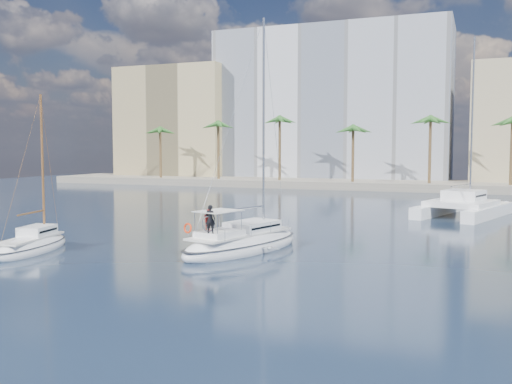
% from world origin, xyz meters
% --- Properties ---
extents(ground, '(160.00, 160.00, 0.00)m').
position_xyz_m(ground, '(0.00, 0.00, 0.00)').
color(ground, black).
rests_on(ground, ground).
extents(quay, '(120.00, 14.00, 1.20)m').
position_xyz_m(quay, '(0.00, 61.00, 0.60)').
color(quay, gray).
rests_on(quay, ground).
extents(building_modern, '(42.00, 16.00, 28.00)m').
position_xyz_m(building_modern, '(-12.00, 73.00, 14.00)').
color(building_modern, silver).
rests_on(building_modern, ground).
extents(building_tan_left, '(22.00, 14.00, 22.00)m').
position_xyz_m(building_tan_left, '(-42.00, 69.00, 11.00)').
color(building_tan_left, tan).
rests_on(building_tan_left, ground).
extents(palm_left, '(3.60, 3.60, 12.30)m').
position_xyz_m(palm_left, '(-34.00, 57.00, 10.28)').
color(palm_left, brown).
rests_on(palm_left, ground).
extents(palm_centre, '(3.60, 3.60, 12.30)m').
position_xyz_m(palm_centre, '(0.00, 57.00, 10.28)').
color(palm_centre, brown).
rests_on(palm_centre, ground).
extents(main_sloop, '(6.15, 11.01, 15.59)m').
position_xyz_m(main_sloop, '(-0.26, 1.33, 0.50)').
color(main_sloop, white).
rests_on(main_sloop, ground).
extents(small_sloop, '(3.69, 7.62, 10.51)m').
position_xyz_m(small_sloop, '(-12.43, -3.73, 0.40)').
color(small_sloop, white).
rests_on(small_sloop, ground).
extents(catamaran, '(9.10, 12.93, 17.11)m').
position_xyz_m(catamaran, '(12.22, 25.79, 1.14)').
color(catamaran, white).
rests_on(catamaran, ground).
extents(seagull, '(1.24, 0.53, 0.23)m').
position_xyz_m(seagull, '(1.77, 0.77, 0.41)').
color(seagull, silver).
rests_on(seagull, ground).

